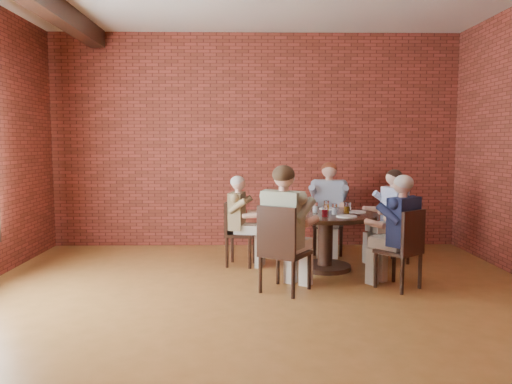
{
  "coord_description": "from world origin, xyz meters",
  "views": [
    {
      "loc": [
        -0.14,
        -4.55,
        1.67
      ],
      "look_at": [
        -0.03,
        1.0,
        1.12
      ],
      "focal_mm": 35.0,
      "sensor_mm": 36.0,
      "label": 1
    }
  ],
  "objects_px": {
    "chair_d": "(281,246)",
    "diner_b": "(329,208)",
    "chair_b": "(329,218)",
    "chair_e": "(405,246)",
    "chair_a": "(395,227)",
    "diner_a": "(391,217)",
    "dining_table": "(325,230)",
    "diner_c": "(241,221)",
    "diner_e": "(399,232)",
    "chair_c": "(236,230)",
    "diner_d": "(285,229)",
    "smartphone": "(355,214)"
  },
  "relations": [
    {
      "from": "chair_d",
      "to": "diner_b",
      "type": "bearing_deg",
      "value": -80.97
    },
    {
      "from": "chair_b",
      "to": "chair_e",
      "type": "relative_size",
      "value": 1.04
    },
    {
      "from": "chair_a",
      "to": "diner_a",
      "type": "bearing_deg",
      "value": -90.0
    },
    {
      "from": "dining_table",
      "to": "chair_b",
      "type": "height_order",
      "value": "chair_b"
    },
    {
      "from": "diner_b",
      "to": "chair_e",
      "type": "xyz_separation_m",
      "value": [
        0.55,
        -1.9,
        -0.19
      ]
    },
    {
      "from": "diner_b",
      "to": "chair_d",
      "type": "relative_size",
      "value": 1.4
    },
    {
      "from": "chair_a",
      "to": "chair_d",
      "type": "xyz_separation_m",
      "value": [
        -1.69,
        -1.42,
        0.03
      ]
    },
    {
      "from": "diner_c",
      "to": "chair_e",
      "type": "distance_m",
      "value": 2.21
    },
    {
      "from": "diner_c",
      "to": "diner_e",
      "type": "relative_size",
      "value": 0.94
    },
    {
      "from": "dining_table",
      "to": "chair_c",
      "type": "height_order",
      "value": "chair_c"
    },
    {
      "from": "chair_a",
      "to": "diner_d",
      "type": "distance_m",
      "value": 2.13
    },
    {
      "from": "chair_b",
      "to": "diner_c",
      "type": "height_order",
      "value": "diner_c"
    },
    {
      "from": "chair_c",
      "to": "diner_c",
      "type": "bearing_deg",
      "value": -90.0
    },
    {
      "from": "diner_e",
      "to": "chair_a",
      "type": "bearing_deg",
      "value": -143.59
    },
    {
      "from": "chair_b",
      "to": "diner_b",
      "type": "height_order",
      "value": "diner_b"
    },
    {
      "from": "chair_e",
      "to": "smartphone",
      "type": "distance_m",
      "value": 0.92
    },
    {
      "from": "dining_table",
      "to": "chair_c",
      "type": "bearing_deg",
      "value": 168.5
    },
    {
      "from": "diner_b",
      "to": "chair_c",
      "type": "distance_m",
      "value": 1.57
    },
    {
      "from": "chair_c",
      "to": "diner_e",
      "type": "bearing_deg",
      "value": -109.17
    },
    {
      "from": "chair_e",
      "to": "diner_c",
      "type": "bearing_deg",
      "value": -70.59
    },
    {
      "from": "diner_a",
      "to": "chair_b",
      "type": "bearing_deg",
      "value": -153.24
    },
    {
      "from": "chair_d",
      "to": "diner_d",
      "type": "xyz_separation_m",
      "value": [
        0.05,
        0.08,
        0.18
      ]
    },
    {
      "from": "chair_a",
      "to": "chair_b",
      "type": "xyz_separation_m",
      "value": [
        -0.82,
        0.68,
        0.02
      ]
    },
    {
      "from": "diner_d",
      "to": "smartphone",
      "type": "xyz_separation_m",
      "value": [
        0.96,
        0.81,
        0.05
      ]
    },
    {
      "from": "diner_c",
      "to": "smartphone",
      "type": "distance_m",
      "value": 1.53
    },
    {
      "from": "chair_b",
      "to": "diner_d",
      "type": "height_order",
      "value": "diner_d"
    },
    {
      "from": "chair_d",
      "to": "diner_e",
      "type": "bearing_deg",
      "value": -140.75
    },
    {
      "from": "diner_a",
      "to": "chair_c",
      "type": "height_order",
      "value": "diner_a"
    },
    {
      "from": "chair_a",
      "to": "chair_b",
      "type": "distance_m",
      "value": 1.06
    },
    {
      "from": "chair_a",
      "to": "diner_c",
      "type": "relative_size",
      "value": 0.75
    },
    {
      "from": "chair_a",
      "to": "diner_a",
      "type": "xyz_separation_m",
      "value": [
        -0.08,
        -0.03,
        0.15
      ]
    },
    {
      "from": "diner_a",
      "to": "chair_d",
      "type": "height_order",
      "value": "diner_a"
    },
    {
      "from": "diner_a",
      "to": "chair_d",
      "type": "distance_m",
      "value": 2.14
    },
    {
      "from": "diner_d",
      "to": "diner_e",
      "type": "xyz_separation_m",
      "value": [
        1.31,
        0.09,
        -0.06
      ]
    },
    {
      "from": "diner_b",
      "to": "diner_e",
      "type": "bearing_deg",
      "value": -63.09
    },
    {
      "from": "chair_b",
      "to": "diner_a",
      "type": "bearing_deg",
      "value": -31.77
    },
    {
      "from": "chair_d",
      "to": "diner_e",
      "type": "relative_size",
      "value": 0.75
    },
    {
      "from": "chair_b",
      "to": "chair_c",
      "type": "height_order",
      "value": "chair_b"
    },
    {
      "from": "diner_a",
      "to": "diner_e",
      "type": "height_order",
      "value": "diner_e"
    },
    {
      "from": "diner_b",
      "to": "chair_e",
      "type": "bearing_deg",
      "value": -62.16
    },
    {
      "from": "dining_table",
      "to": "diner_b",
      "type": "distance_m",
      "value": 0.99
    },
    {
      "from": "chair_e",
      "to": "chair_b",
      "type": "bearing_deg",
      "value": -113.53
    },
    {
      "from": "dining_table",
      "to": "diner_a",
      "type": "height_order",
      "value": "diner_a"
    },
    {
      "from": "chair_a",
      "to": "diner_d",
      "type": "bearing_deg",
      "value": -70.63
    },
    {
      "from": "diner_c",
      "to": "diner_d",
      "type": "relative_size",
      "value": 0.86
    },
    {
      "from": "chair_a",
      "to": "diner_d",
      "type": "height_order",
      "value": "diner_d"
    },
    {
      "from": "dining_table",
      "to": "chair_d",
      "type": "bearing_deg",
      "value": -122.08
    },
    {
      "from": "diner_d",
      "to": "smartphone",
      "type": "relative_size",
      "value": 10.32
    },
    {
      "from": "chair_c",
      "to": "diner_d",
      "type": "distance_m",
      "value": 1.36
    },
    {
      "from": "diner_a",
      "to": "smartphone",
      "type": "bearing_deg",
      "value": -70.36
    }
  ]
}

